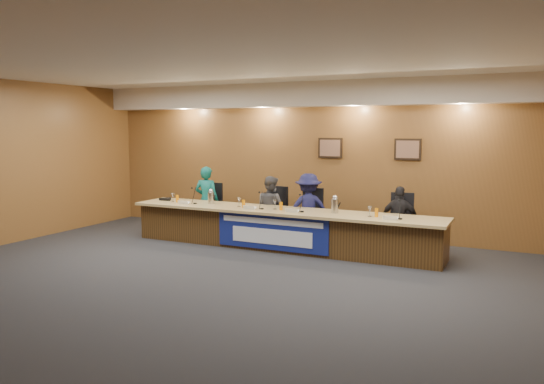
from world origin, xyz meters
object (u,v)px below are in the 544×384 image
(panelist_c, at_px, (308,209))
(speakerphone, at_px, (167,199))
(office_chair_a, at_px, (209,211))
(banner, at_px, (272,232))
(office_chair_d, at_px, (401,226))
(office_chair_b, at_px, (273,216))
(carafe_left, at_px, (211,198))
(dais_body, at_px, (281,230))
(carafe_right, at_px, (335,206))
(panelist_a, at_px, (207,200))
(panelist_d, at_px, (400,220))
(panelist_b, at_px, (271,208))
(office_chair_c, at_px, (310,219))

(panelist_c, xyz_separation_m, speakerphone, (-3.00, -0.53, 0.08))
(office_chair_a, xyz_separation_m, speakerphone, (-0.65, -0.63, 0.30))
(banner, relative_size, office_chair_d, 4.58)
(panelist_c, bearing_deg, office_chair_b, -31.84)
(office_chair_d, xyz_separation_m, carafe_left, (-3.67, -0.65, 0.39))
(dais_body, relative_size, carafe_right, 23.39)
(panelist_a, xyz_separation_m, office_chair_d, (4.13, 0.10, -0.25))
(office_chair_d, height_order, carafe_left, carafe_left)
(panelist_a, bearing_deg, office_chair_d, 172.87)
(panelist_d, bearing_deg, panelist_c, -1.60)
(panelist_b, bearing_deg, office_chair_c, -154.60)
(banner, height_order, panelist_c, panelist_c)
(office_chair_a, height_order, speakerphone, speakerphone)
(banner, relative_size, office_chair_a, 4.58)
(panelist_d, xyz_separation_m, office_chair_b, (-2.60, 0.10, -0.13))
(panelist_d, xyz_separation_m, carafe_left, (-3.67, -0.55, 0.26))
(office_chair_c, height_order, speakerphone, speakerphone)
(panelist_a, relative_size, panelist_c, 1.05)
(panelist_d, bearing_deg, office_chair_d, -91.60)
(office_chair_b, bearing_deg, carafe_left, -136.74)
(speakerphone, bearing_deg, office_chair_a, 44.14)
(dais_body, distance_m, office_chair_d, 2.21)
(office_chair_c, bearing_deg, office_chair_b, 172.80)
(office_chair_c, height_order, carafe_right, carafe_right)
(dais_body, xyz_separation_m, panelist_b, (-0.50, 0.58, 0.30))
(office_chair_c, relative_size, speakerphone, 1.50)
(office_chair_c, relative_size, office_chair_d, 1.00)
(panelist_a, xyz_separation_m, office_chair_b, (1.53, 0.10, -0.25))
(panelist_c, xyz_separation_m, panelist_d, (1.78, 0.00, -0.08))
(office_chair_a, height_order, office_chair_c, same)
(panelist_d, distance_m, carafe_left, 3.72)
(dais_body, height_order, panelist_b, panelist_b)
(carafe_right, bearing_deg, office_chair_d, 33.53)
(banner, distance_m, carafe_left, 1.70)
(office_chair_a, bearing_deg, banner, -34.91)
(office_chair_d, bearing_deg, office_chair_a, 172.57)
(panelist_c, xyz_separation_m, office_chair_c, (-0.00, 0.10, -0.21))
(dais_body, relative_size, panelist_b, 4.59)
(dais_body, bearing_deg, carafe_right, -0.24)
(panelist_a, xyz_separation_m, speakerphone, (-0.65, -0.53, 0.05))
(banner, height_order, office_chair_b, banner)
(banner, bearing_deg, carafe_left, 164.14)
(panelist_a, bearing_deg, panelist_c, 171.48)
(dais_body, height_order, speakerphone, speakerphone)
(panelist_b, bearing_deg, panelist_a, 18.43)
(panelist_a, distance_m, office_chair_c, 2.36)
(panelist_c, xyz_separation_m, office_chair_d, (1.78, 0.10, -0.21))
(banner, height_order, speakerphone, speakerphone)
(panelist_b, xyz_separation_m, office_chair_d, (2.60, 0.10, -0.17))
(panelist_a, height_order, office_chair_c, panelist_a)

